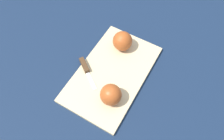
{
  "coord_description": "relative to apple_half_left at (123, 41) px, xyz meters",
  "views": [
    {
      "loc": [
        0.4,
        0.18,
        0.77
      ],
      "look_at": [
        0.0,
        0.0,
        0.03
      ],
      "focal_mm": 35.0,
      "sensor_mm": 36.0,
      "label": 1
    }
  ],
  "objects": [
    {
      "name": "knife",
      "position": [
        0.16,
        -0.1,
        -0.03
      ],
      "size": [
        0.11,
        0.12,
        0.02
      ],
      "rotation": [
        0.0,
        0.0,
        0.85
      ],
      "color": "silver",
      "rests_on": "cutting_board"
    },
    {
      "name": "cutting_board",
      "position": [
        0.13,
        0.01,
        -0.05
      ],
      "size": [
        0.45,
        0.3,
        0.01
      ],
      "color": "#D1B789",
      "rests_on": "ground_plane"
    },
    {
      "name": "apple_half_right",
      "position": [
        0.24,
        0.05,
        -0.0
      ],
      "size": [
        0.08,
        0.08,
        0.08
      ],
      "rotation": [
        0.0,
        0.0,
        5.76
      ],
      "color": "#AD4C1E",
      "rests_on": "cutting_board"
    },
    {
      "name": "ground_plane",
      "position": [
        0.13,
        0.01,
        -0.06
      ],
      "size": [
        4.0,
        4.0,
        0.0
      ],
      "primitive_type": "plane",
      "color": "#14233D"
    },
    {
      "name": "apple_half_left",
      "position": [
        0.0,
        0.0,
        0.0
      ],
      "size": [
        0.08,
        0.08,
        0.08
      ],
      "rotation": [
        0.0,
        0.0,
        2.56
      ],
      "color": "#AD4C1E",
      "rests_on": "cutting_board"
    }
  ]
}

